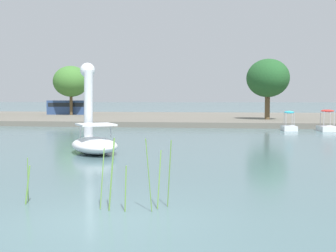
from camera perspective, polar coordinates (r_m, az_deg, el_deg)
The scene contains 9 objects.
ground_plane at distance 8.70m, azimuth -8.05°, elevation -12.17°, with size 684.86×684.86×0.00m, color slate.
shore_bank_far at distance 49.63m, azimuth 5.40°, elevation 1.04°, with size 123.11×27.91×0.45m, color #6B665B.
swan_boat at distance 19.32m, azimuth -9.67°, elevation -1.25°, with size 3.30×3.81×3.99m.
pedal_boat_cyan at distance 33.92m, azimuth 15.45°, elevation 0.10°, with size 1.06×1.81×1.47m.
pedal_boat_red at distance 34.46m, azimuth 19.97°, elevation 0.16°, with size 1.24×2.10×1.58m.
tree_sapling_by_fence at distance 54.36m, azimuth -12.52°, elevation 5.67°, with size 6.14×6.07×5.90m.
tree_broadleaf_left at distance 42.13m, azimuth 12.84°, elevation 6.07°, with size 5.41×5.79×5.65m.
parked_van at distance 55.85m, azimuth -12.78°, elevation 2.44°, with size 5.02×2.00×1.74m.
reed_clump_foreground at distance 9.53m, azimuth -7.60°, elevation -6.82°, with size 3.36×0.62×1.55m.
Camera 1 is at (2.35, -8.04, 2.35)m, focal length 46.89 mm.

